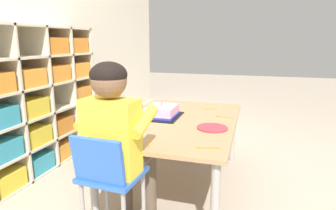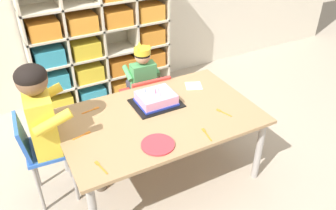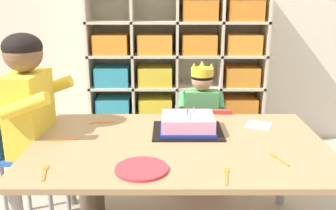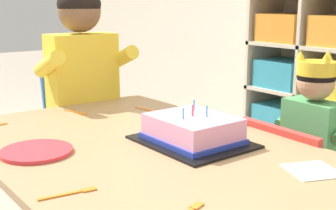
% 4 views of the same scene
% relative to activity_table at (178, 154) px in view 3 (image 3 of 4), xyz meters
% --- Properties ---
extents(storage_cubby_shelf, '(1.39, 0.31, 1.29)m').
position_rel_activity_table_xyz_m(storage_cubby_shelf, '(0.02, 1.31, 0.10)').
color(storage_cubby_shelf, beige).
rests_on(storage_cubby_shelf, ground).
extents(activity_table, '(1.39, 0.88, 0.56)m').
position_rel_activity_table_xyz_m(activity_table, '(0.00, 0.00, 0.00)').
color(activity_table, '#A37F56').
rests_on(activity_table, ground).
extents(classroom_chair_blue, '(0.39, 0.37, 0.58)m').
position_rel_activity_table_xyz_m(classroom_chair_blue, '(0.16, 0.57, -0.14)').
color(classroom_chair_blue, red).
rests_on(classroom_chair_blue, ground).
extents(child_with_crown, '(0.30, 0.31, 0.83)m').
position_rel_activity_table_xyz_m(child_with_crown, '(0.16, 0.67, 0.02)').
color(child_with_crown, '#4C9E5B').
rests_on(child_with_crown, ground).
extents(classroom_chair_adult_side, '(0.33, 0.33, 0.69)m').
position_rel_activity_table_xyz_m(classroom_chair_adult_side, '(-0.81, 0.18, -0.07)').
color(classroom_chair_adult_side, blue).
rests_on(classroom_chair_adult_side, ground).
extents(adult_helper_seated, '(0.44, 0.42, 1.05)m').
position_rel_activity_table_xyz_m(adult_helper_seated, '(-0.70, 0.17, 0.15)').
color(adult_helper_seated, yellow).
rests_on(adult_helper_seated, ground).
extents(birthday_cake_on_tray, '(0.35, 0.29, 0.12)m').
position_rel_activity_table_xyz_m(birthday_cake_on_tray, '(0.05, 0.15, 0.09)').
color(birthday_cake_on_tray, black).
rests_on(birthday_cake_on_tray, activity_table).
extents(paper_plate_stack, '(0.21, 0.21, 0.01)m').
position_rel_activity_table_xyz_m(paper_plate_stack, '(-0.16, -0.29, 0.06)').
color(paper_plate_stack, '#DB333D').
rests_on(paper_plate_stack, activity_table).
extents(paper_napkin_square, '(0.17, 0.17, 0.00)m').
position_rel_activity_table_xyz_m(paper_napkin_square, '(0.43, 0.24, 0.06)').
color(paper_napkin_square, white).
rests_on(paper_napkin_square, activity_table).
extents(fork_beside_plate_stack, '(0.14, 0.04, 0.00)m').
position_rel_activity_table_xyz_m(fork_beside_plate_stack, '(-0.40, 0.29, 0.06)').
color(fork_beside_plate_stack, orange).
rests_on(fork_beside_plate_stack, activity_table).
extents(fork_scattered_mid_table, '(0.04, 0.14, 0.00)m').
position_rel_activity_table_xyz_m(fork_scattered_mid_table, '(0.18, -0.33, 0.06)').
color(fork_scattered_mid_table, orange).
rests_on(fork_scattered_mid_table, activity_table).
extents(fork_by_napkin, '(0.06, 0.13, 0.00)m').
position_rel_activity_table_xyz_m(fork_by_napkin, '(0.42, -0.18, 0.06)').
color(fork_by_napkin, orange).
rests_on(fork_by_napkin, activity_table).
extents(fork_near_child_seat, '(0.13, 0.04, 0.00)m').
position_rel_activity_table_xyz_m(fork_near_child_seat, '(-0.54, 0.03, 0.06)').
color(fork_near_child_seat, orange).
rests_on(fork_near_child_seat, activity_table).
extents(fork_near_cake_tray, '(0.04, 0.13, 0.00)m').
position_rel_activity_table_xyz_m(fork_near_cake_tray, '(-0.54, -0.30, 0.06)').
color(fork_near_cake_tray, orange).
rests_on(fork_near_cake_tray, activity_table).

